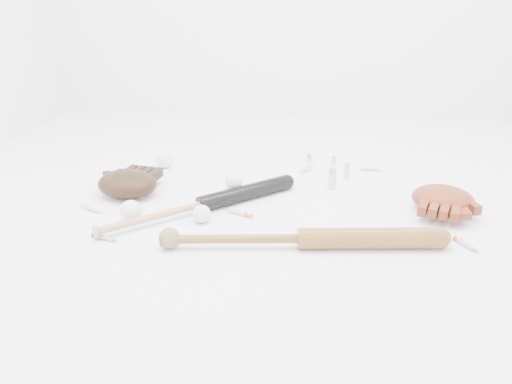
# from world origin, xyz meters

# --- Properties ---
(bat_dark) EXTENTS (0.70, 0.62, 0.06)m
(bat_dark) POSITION_xyz_m (-0.23, -0.09, 0.03)
(bat_dark) COLOR black
(bat_dark) RESTS_ON ground
(bat_wood) EXTENTS (0.97, 0.18, 0.07)m
(bat_wood) POSITION_xyz_m (0.16, -0.34, 0.04)
(bat_wood) COLOR brown
(bat_wood) RESTS_ON ground
(glove_dark) EXTENTS (0.34, 0.34, 0.11)m
(glove_dark) POSITION_xyz_m (-0.56, 0.04, 0.05)
(glove_dark) COLOR black
(glove_dark) RESTS_ON ground
(glove_tan) EXTENTS (0.35, 0.35, 0.10)m
(glove_tan) POSITION_xyz_m (0.69, 0.02, 0.05)
(glove_tan) COLOR maroon
(glove_tan) RESTS_ON ground
(trading_card) EXTENTS (0.11, 0.12, 0.01)m
(trading_card) POSITION_xyz_m (-0.64, 0.20, 0.00)
(trading_card) COLOR gold
(trading_card) RESTS_ON ground
(pedestal) EXTENTS (0.09, 0.09, 0.04)m
(pedestal) POSITION_xyz_m (-0.12, 0.06, 0.02)
(pedestal) COLOR white
(pedestal) RESTS_ON ground
(baseball_on_pedestal) EXTENTS (0.07, 0.07, 0.07)m
(baseball_on_pedestal) POSITION_xyz_m (-0.12, 0.06, 0.07)
(baseball_on_pedestal) COLOR white
(baseball_on_pedestal) RESTS_ON pedestal
(baseball_left) EXTENTS (0.08, 0.08, 0.08)m
(baseball_left) POSITION_xyz_m (-0.47, -0.19, 0.04)
(baseball_left) COLOR white
(baseball_left) RESTS_ON ground
(baseball_upper) EXTENTS (0.08, 0.08, 0.08)m
(baseball_upper) POSITION_xyz_m (-0.50, 0.39, 0.04)
(baseball_upper) COLOR white
(baseball_upper) RESTS_ON ground
(baseball_mid) EXTENTS (0.07, 0.07, 0.07)m
(baseball_mid) POSITION_xyz_m (-0.21, -0.18, 0.03)
(baseball_mid) COLOR white
(baseball_mid) RESTS_ON ground
(baseball_aged) EXTENTS (0.07, 0.07, 0.07)m
(baseball_aged) POSITION_xyz_m (-0.27, -0.38, 0.04)
(baseball_aged) COLOR olive
(baseball_aged) RESTS_ON ground
(syringe_0) EXTENTS (0.15, 0.09, 0.02)m
(syringe_0) POSITION_xyz_m (-0.64, -0.13, 0.01)
(syringe_0) COLOR #ADBCC6
(syringe_0) RESTS_ON ground
(syringe_1) EXTENTS (0.14, 0.08, 0.02)m
(syringe_1) POSITION_xyz_m (-0.08, -0.10, 0.01)
(syringe_1) COLOR #ADBCC6
(syringe_1) RESTS_ON ground
(syringe_2) EXTENTS (0.10, 0.15, 0.02)m
(syringe_2) POSITION_xyz_m (0.17, 0.42, 0.01)
(syringe_2) COLOR #ADBCC6
(syringe_2) RESTS_ON ground
(syringe_3) EXTENTS (0.09, 0.13, 0.02)m
(syringe_3) POSITION_xyz_m (0.70, -0.27, 0.01)
(syringe_3) COLOR #ADBCC6
(syringe_3) RESTS_ON ground
(syringe_4) EXTENTS (0.15, 0.04, 0.02)m
(syringe_4) POSITION_xyz_m (0.45, 0.45, 0.01)
(syringe_4) COLOR #ADBCC6
(syringe_4) RESTS_ON ground
(syringe_5) EXTENTS (0.13, 0.06, 0.02)m
(syringe_5) POSITION_xyz_m (-0.50, -0.35, 0.01)
(syringe_5) COLOR #ADBCC6
(syringe_5) RESTS_ON ground
(vial_0) EXTENTS (0.02, 0.02, 0.06)m
(vial_0) POSITION_xyz_m (0.29, 0.45, 0.03)
(vial_0) COLOR silver
(vial_0) RESTS_ON ground
(vial_1) EXTENTS (0.03, 0.03, 0.07)m
(vial_1) POSITION_xyz_m (0.17, 0.45, 0.03)
(vial_1) COLOR silver
(vial_1) RESTS_ON ground
(vial_2) EXTENTS (0.03, 0.03, 0.07)m
(vial_2) POSITION_xyz_m (0.34, 0.33, 0.04)
(vial_2) COLOR silver
(vial_2) RESTS_ON ground
(vial_3) EXTENTS (0.04, 0.04, 0.08)m
(vial_3) POSITION_xyz_m (0.27, 0.20, 0.04)
(vial_3) COLOR silver
(vial_3) RESTS_ON ground
(vial_4) EXTENTS (0.03, 0.03, 0.07)m
(vial_4) POSITION_xyz_m (-0.51, 0.03, 0.04)
(vial_4) COLOR silver
(vial_4) RESTS_ON ground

